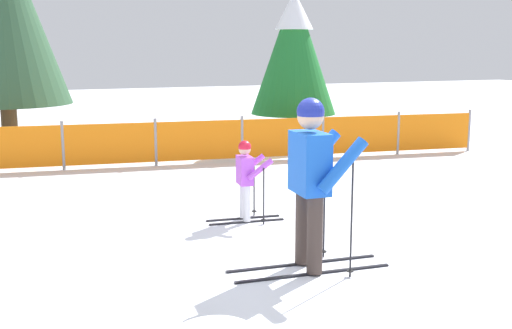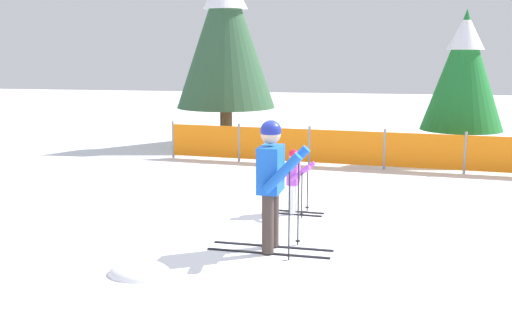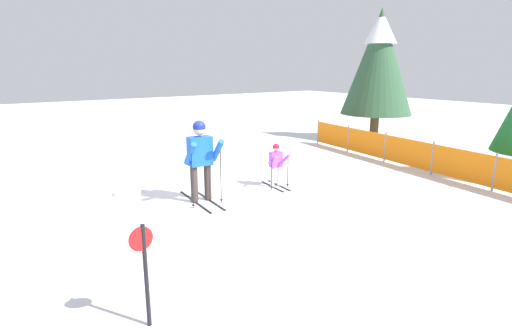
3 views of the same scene
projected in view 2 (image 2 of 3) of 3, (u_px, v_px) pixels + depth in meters
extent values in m
plane|color=white|center=(274.00, 244.00, 9.07)|extent=(60.00, 60.00, 0.00)
cube|color=black|center=(273.00, 246.00, 8.95)|extent=(1.70, 0.15, 0.02)
cube|color=black|center=(268.00, 253.00, 8.65)|extent=(1.70, 0.15, 0.02)
cylinder|color=#3F332D|center=(273.00, 218.00, 8.88)|extent=(0.16, 0.16, 0.80)
cylinder|color=#3F332D|center=(268.00, 224.00, 8.57)|extent=(0.16, 0.16, 0.80)
cube|color=blue|center=(271.00, 169.00, 8.59)|extent=(0.32, 0.52, 0.63)
cylinder|color=blue|center=(291.00, 165.00, 8.84)|extent=(0.54, 0.16, 0.56)
cylinder|color=blue|center=(282.00, 173.00, 8.24)|extent=(0.54, 0.16, 0.56)
sphere|color=#D8AD8C|center=(271.00, 134.00, 8.51)|extent=(0.27, 0.27, 0.27)
sphere|color=navy|center=(271.00, 131.00, 8.50)|extent=(0.28, 0.28, 0.28)
cylinder|color=black|center=(298.00, 202.00, 8.93)|extent=(0.02, 0.02, 1.25)
cylinder|color=black|center=(298.00, 241.00, 9.03)|extent=(0.07, 0.07, 0.01)
cylinder|color=black|center=(289.00, 214.00, 8.30)|extent=(0.02, 0.02, 1.25)
cylinder|color=black|center=(289.00, 256.00, 8.40)|extent=(0.07, 0.07, 0.01)
cube|color=black|center=(294.00, 211.00, 10.85)|extent=(1.02, 0.15, 0.02)
cube|color=black|center=(292.00, 214.00, 10.66)|extent=(1.02, 0.15, 0.02)
cylinder|color=silver|center=(294.00, 197.00, 10.80)|extent=(0.10, 0.10, 0.48)
cylinder|color=silver|center=(292.00, 199.00, 10.62)|extent=(0.10, 0.10, 0.48)
cube|color=#B24CD8|center=(293.00, 173.00, 10.63)|extent=(0.20, 0.32, 0.38)
cylinder|color=#B24CD8|center=(305.00, 169.00, 10.76)|extent=(0.36, 0.11, 0.29)
cylinder|color=#B24CD8|center=(300.00, 173.00, 10.40)|extent=(0.36, 0.11, 0.29)
sphere|color=#D8AD8C|center=(294.00, 156.00, 10.58)|extent=(0.16, 0.16, 0.16)
sphere|color=red|center=(294.00, 154.00, 10.57)|extent=(0.17, 0.17, 0.17)
cylinder|color=black|center=(307.00, 189.00, 10.85)|extent=(0.02, 0.02, 0.75)
cylinder|color=black|center=(307.00, 207.00, 10.91)|extent=(0.07, 0.07, 0.01)
cylinder|color=black|center=(302.00, 195.00, 10.42)|extent=(0.02, 0.02, 0.75)
cylinder|color=black|center=(301.00, 214.00, 10.47)|extent=(0.07, 0.07, 0.01)
cylinder|color=gray|center=(173.00, 140.00, 16.02)|extent=(0.06, 0.06, 0.93)
cylinder|color=gray|center=(239.00, 143.00, 15.52)|extent=(0.06, 0.06, 0.93)
cylinder|color=gray|center=(309.00, 146.00, 15.01)|extent=(0.06, 0.06, 0.93)
cylinder|color=gray|center=(385.00, 149.00, 14.51)|extent=(0.06, 0.06, 0.93)
cylinder|color=gray|center=(465.00, 153.00, 14.01)|extent=(0.06, 0.06, 0.93)
cube|color=orange|center=(206.00, 141.00, 15.77)|extent=(1.73, 0.23, 0.78)
cube|color=orange|center=(274.00, 144.00, 15.26)|extent=(1.73, 0.23, 0.78)
cube|color=orange|center=(346.00, 147.00, 14.76)|extent=(1.73, 0.23, 0.78)
cube|color=orange|center=(424.00, 151.00, 14.26)|extent=(1.73, 0.23, 0.78)
cube|color=orange|center=(508.00, 155.00, 13.76)|extent=(1.73, 0.23, 0.78)
cylinder|color=#4C3823|center=(460.00, 145.00, 15.62)|extent=(0.24, 0.24, 0.77)
cone|color=#1D6F2E|center=(464.00, 70.00, 15.29)|extent=(1.95, 1.95, 2.86)
cone|color=white|center=(466.00, 31.00, 15.12)|extent=(0.88, 0.88, 0.86)
cylinder|color=#4C3823|center=(226.00, 126.00, 18.05)|extent=(0.34, 0.34, 1.08)
cone|color=#2F5538|center=(225.00, 35.00, 17.59)|extent=(2.74, 2.74, 4.01)
ellipsoid|color=white|center=(139.00, 274.00, 7.89)|extent=(0.77, 0.66, 0.31)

